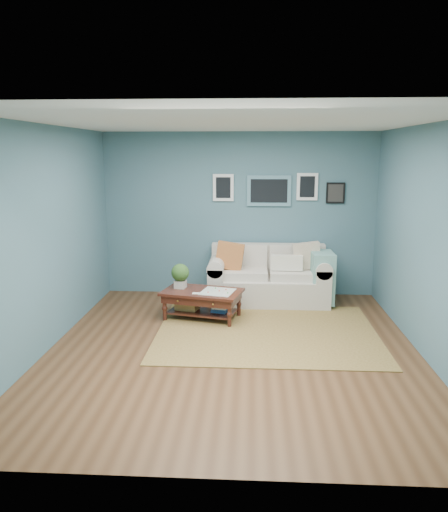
{
  "coord_description": "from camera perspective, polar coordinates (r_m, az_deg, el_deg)",
  "views": [
    {
      "loc": [
        0.22,
        -5.76,
        2.37
      ],
      "look_at": [
        -0.17,
        1.0,
        0.96
      ],
      "focal_mm": 35.0,
      "sensor_mm": 36.0,
      "label": 1
    }
  ],
  "objects": [
    {
      "name": "area_rug",
      "position": [
        6.79,
        4.9,
        -8.65
      ],
      "size": [
        2.92,
        2.33,
        0.01
      ],
      "primitive_type": "cube",
      "color": "brown",
      "rests_on": "ground"
    },
    {
      "name": "room_shell",
      "position": [
        5.91,
        1.23,
        1.93
      ],
      "size": [
        5.0,
        5.02,
        2.7
      ],
      "color": "brown",
      "rests_on": "ground"
    },
    {
      "name": "loveseat",
      "position": [
        8.04,
        5.69,
        -2.41
      ],
      "size": [
        1.95,
        0.88,
        1.0
      ],
      "color": "beige",
      "rests_on": "ground"
    },
    {
      "name": "coffee_table",
      "position": [
        7.24,
        -2.94,
        -4.47
      ],
      "size": [
        1.23,
        0.89,
        0.78
      ],
      "rotation": [
        0.0,
        0.0,
        -0.23
      ],
      "color": "black",
      "rests_on": "ground"
    }
  ]
}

